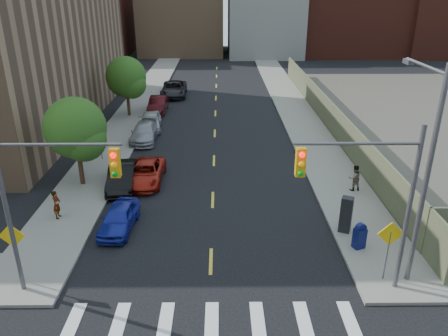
{
  "coord_description": "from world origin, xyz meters",
  "views": [
    {
      "loc": [
        0.43,
        -8.35,
        11.5
      ],
      "look_at": [
        0.65,
        13.96,
        2.0
      ],
      "focal_mm": 35.0,
      "sensor_mm": 36.0,
      "label": 1
    }
  ],
  "objects_px": {
    "parked_car_red": "(146,173)",
    "parked_car_silver": "(144,132)",
    "payphone": "(346,215)",
    "parked_car_white": "(151,121)",
    "parked_car_grey": "(174,89)",
    "pedestrian_west": "(57,204)",
    "parked_car_black": "(122,176)",
    "parked_car_maroon": "(158,104)",
    "parked_car_blue": "(119,218)",
    "mailbox": "(360,236)",
    "pedestrian_east": "(354,178)"
  },
  "relations": [
    {
      "from": "parked_car_silver",
      "to": "payphone",
      "type": "xyz_separation_m",
      "value": [
        12.07,
        -14.03,
        0.39
      ]
    },
    {
      "from": "parked_car_maroon",
      "to": "payphone",
      "type": "xyz_separation_m",
      "value": [
        12.07,
        -22.31,
        0.34
      ]
    },
    {
      "from": "parked_car_silver",
      "to": "parked_car_white",
      "type": "distance_m",
      "value": 2.88
    },
    {
      "from": "parked_car_white",
      "to": "parked_car_maroon",
      "type": "height_order",
      "value": "parked_car_maroon"
    },
    {
      "from": "parked_car_black",
      "to": "pedestrian_west",
      "type": "xyz_separation_m",
      "value": [
        -2.55,
        -4.01,
        0.2
      ]
    },
    {
      "from": "parked_car_maroon",
      "to": "payphone",
      "type": "distance_m",
      "value": 25.37
    },
    {
      "from": "pedestrian_west",
      "to": "mailbox",
      "type": "bearing_deg",
      "value": -100.81
    },
    {
      "from": "pedestrian_west",
      "to": "pedestrian_east",
      "type": "height_order",
      "value": "pedestrian_east"
    },
    {
      "from": "parked_car_black",
      "to": "payphone",
      "type": "distance_m",
      "value": 13.27
    },
    {
      "from": "parked_car_blue",
      "to": "mailbox",
      "type": "height_order",
      "value": "mailbox"
    },
    {
      "from": "parked_car_black",
      "to": "parked_car_red",
      "type": "relative_size",
      "value": 0.96
    },
    {
      "from": "parked_car_silver",
      "to": "mailbox",
      "type": "height_order",
      "value": "mailbox"
    },
    {
      "from": "parked_car_silver",
      "to": "payphone",
      "type": "height_order",
      "value": "payphone"
    },
    {
      "from": "parked_car_grey",
      "to": "parked_car_silver",
      "type": "bearing_deg",
      "value": -94.83
    },
    {
      "from": "parked_car_black",
      "to": "parked_car_silver",
      "type": "distance_m",
      "value": 8.53
    },
    {
      "from": "parked_car_blue",
      "to": "parked_car_silver",
      "type": "bearing_deg",
      "value": 97.64
    },
    {
      "from": "parked_car_black",
      "to": "mailbox",
      "type": "distance_m",
      "value": 14.16
    },
    {
      "from": "parked_car_black",
      "to": "parked_car_red",
      "type": "bearing_deg",
      "value": 23.54
    },
    {
      "from": "mailbox",
      "to": "pedestrian_east",
      "type": "bearing_deg",
      "value": 54.71
    },
    {
      "from": "pedestrian_west",
      "to": "parked_car_red",
      "type": "bearing_deg",
      "value": -38.85
    },
    {
      "from": "parked_car_blue",
      "to": "parked_car_black",
      "type": "height_order",
      "value": "parked_car_black"
    },
    {
      "from": "parked_car_red",
      "to": "mailbox",
      "type": "relative_size",
      "value": 3.56
    },
    {
      "from": "parked_car_red",
      "to": "parked_car_maroon",
      "type": "height_order",
      "value": "parked_car_maroon"
    },
    {
      "from": "parked_car_red",
      "to": "parked_car_silver",
      "type": "xyz_separation_m",
      "value": [
        -1.3,
        7.82,
        0.05
      ]
    },
    {
      "from": "parked_car_silver",
      "to": "pedestrian_east",
      "type": "bearing_deg",
      "value": -34.58
    },
    {
      "from": "parked_car_white",
      "to": "parked_car_grey",
      "type": "height_order",
      "value": "parked_car_grey"
    },
    {
      "from": "parked_car_grey",
      "to": "pedestrian_east",
      "type": "height_order",
      "value": "pedestrian_east"
    },
    {
      "from": "parked_car_black",
      "to": "parked_car_grey",
      "type": "height_order",
      "value": "parked_car_grey"
    },
    {
      "from": "parked_car_red",
      "to": "parked_car_grey",
      "type": "height_order",
      "value": "parked_car_grey"
    },
    {
      "from": "pedestrian_west",
      "to": "parked_car_grey",
      "type": "bearing_deg",
      "value": -6.88
    },
    {
      "from": "parked_car_blue",
      "to": "pedestrian_east",
      "type": "distance_m",
      "value": 13.61
    },
    {
      "from": "parked_car_red",
      "to": "parked_car_maroon",
      "type": "xyz_separation_m",
      "value": [
        -1.3,
        16.1,
        0.1
      ]
    },
    {
      "from": "parked_car_silver",
      "to": "parked_car_grey",
      "type": "xyz_separation_m",
      "value": [
        0.9,
        14.68,
        0.11
      ]
    },
    {
      "from": "parked_car_black",
      "to": "parked_car_maroon",
      "type": "xyz_separation_m",
      "value": [
        0.0,
        16.81,
        0.02
      ]
    },
    {
      "from": "parked_car_silver",
      "to": "parked_car_white",
      "type": "bearing_deg",
      "value": 87.94
    },
    {
      "from": "parked_car_maroon",
      "to": "parked_car_blue",
      "type": "bearing_deg",
      "value": -87.08
    },
    {
      "from": "parked_car_maroon",
      "to": "pedestrian_west",
      "type": "relative_size",
      "value": 2.89
    },
    {
      "from": "parked_car_red",
      "to": "parked_car_grey",
      "type": "bearing_deg",
      "value": 91.86
    },
    {
      "from": "parked_car_red",
      "to": "parked_car_silver",
      "type": "height_order",
      "value": "parked_car_silver"
    },
    {
      "from": "parked_car_silver",
      "to": "parked_car_maroon",
      "type": "xyz_separation_m",
      "value": [
        0.0,
        8.28,
        0.05
      ]
    },
    {
      "from": "parked_car_blue",
      "to": "parked_car_white",
      "type": "xyz_separation_m",
      "value": [
        -0.76,
        16.33,
        0.09
      ]
    },
    {
      "from": "parked_car_grey",
      "to": "payphone",
      "type": "bearing_deg",
      "value": -70.06
    },
    {
      "from": "parked_car_black",
      "to": "parked_car_silver",
      "type": "relative_size",
      "value": 0.92
    },
    {
      "from": "parked_car_silver",
      "to": "pedestrian_west",
      "type": "xyz_separation_m",
      "value": [
        -2.55,
        -12.53,
        0.24
      ]
    },
    {
      "from": "parked_car_red",
      "to": "payphone",
      "type": "height_order",
      "value": "payphone"
    },
    {
      "from": "parked_car_blue",
      "to": "parked_car_maroon",
      "type": "bearing_deg",
      "value": 96.28
    },
    {
      "from": "parked_car_silver",
      "to": "parked_car_grey",
      "type": "height_order",
      "value": "parked_car_grey"
    },
    {
      "from": "parked_car_red",
      "to": "parked_car_grey",
      "type": "relative_size",
      "value": 0.8
    },
    {
      "from": "parked_car_red",
      "to": "parked_car_grey",
      "type": "distance_m",
      "value": 22.5
    },
    {
      "from": "parked_car_silver",
      "to": "payphone",
      "type": "distance_m",
      "value": 18.51
    }
  ]
}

